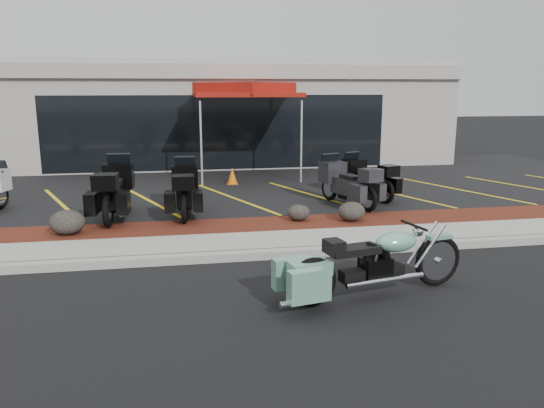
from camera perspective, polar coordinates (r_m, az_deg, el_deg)
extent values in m
plane|color=black|center=(8.90, -0.19, -7.65)|extent=(90.00, 90.00, 0.00)
cube|color=gray|center=(9.72, -1.10, -5.44)|extent=(24.00, 0.25, 0.15)
cube|color=gray|center=(10.38, -1.70, -4.27)|extent=(24.00, 1.20, 0.15)
cube|color=#3B140D|center=(11.52, -2.57, -2.55)|extent=(24.00, 1.20, 0.16)
cube|color=black|center=(16.77, -4.98, 2.14)|extent=(26.00, 9.60, 0.15)
cube|color=gray|center=(22.81, -6.52, 9.70)|extent=(18.00, 8.00, 4.00)
cube|color=black|center=(18.88, -5.70, 7.64)|extent=(12.00, 0.06, 2.60)
cube|color=gray|center=(18.79, -5.84, 14.03)|extent=(18.00, 0.30, 0.50)
ellipsoid|color=black|center=(11.41, -21.18, -1.85)|extent=(0.70, 0.59, 0.50)
ellipsoid|color=black|center=(11.78, 2.88, -0.92)|extent=(0.51, 0.42, 0.36)
ellipsoid|color=black|center=(11.84, 8.55, -0.79)|extent=(0.61, 0.51, 0.43)
cone|color=#DF6307|center=(16.34, -4.30, 3.07)|extent=(0.33, 0.33, 0.51)
cylinder|color=silver|center=(15.97, -7.29, 6.42)|extent=(0.06, 0.06, 2.52)
cylinder|color=silver|center=(16.58, 3.39, 6.72)|extent=(0.06, 0.06, 2.52)
cylinder|color=silver|center=(19.01, -8.30, 7.34)|extent=(0.06, 0.06, 2.52)
cylinder|color=silver|center=(19.53, 0.79, 7.60)|extent=(0.06, 0.06, 2.52)
cube|color=maroon|center=(17.63, -2.90, 11.70)|extent=(3.47, 3.47, 0.13)
cube|color=maroon|center=(17.63, -2.91, 12.31)|extent=(3.41, 3.41, 0.38)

